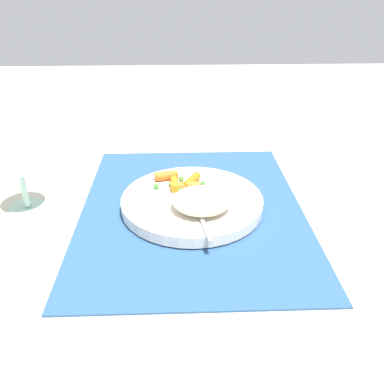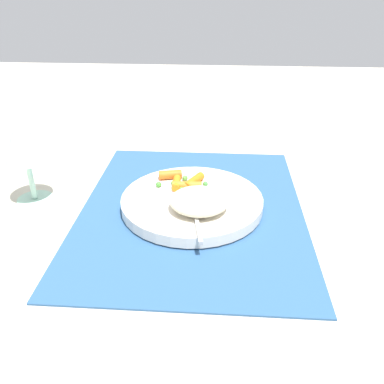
{
  "view_description": "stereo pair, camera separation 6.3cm",
  "coord_description": "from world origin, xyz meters",
  "px_view_note": "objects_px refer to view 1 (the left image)",
  "views": [
    {
      "loc": [
        -0.6,
        0.02,
        0.37
      ],
      "look_at": [
        0.0,
        0.0,
        0.03
      ],
      "focal_mm": 37.95,
      "sensor_mm": 36.0,
      "label": 1
    },
    {
      "loc": [
        -0.6,
        -0.04,
        0.37
      ],
      "look_at": [
        0.0,
        0.0,
        0.03
      ],
      "focal_mm": 37.95,
      "sensor_mm": 36.0,
      "label": 2
    }
  ],
  "objects_px": {
    "fork": "(195,202)",
    "wine_glass": "(15,148)",
    "plate": "(192,202)",
    "rice_mound": "(202,201)",
    "carrot_portion": "(180,181)"
  },
  "relations": [
    {
      "from": "rice_mound",
      "to": "fork",
      "type": "distance_m",
      "value": 0.02
    },
    {
      "from": "plate",
      "to": "wine_glass",
      "type": "xyz_separation_m",
      "value": [
        0.02,
        0.29,
        0.1
      ]
    },
    {
      "from": "plate",
      "to": "rice_mound",
      "type": "height_order",
      "value": "rice_mound"
    },
    {
      "from": "fork",
      "to": "wine_glass",
      "type": "bearing_deg",
      "value": 82.23
    },
    {
      "from": "carrot_portion",
      "to": "fork",
      "type": "xyz_separation_m",
      "value": [
        -0.07,
        -0.02,
        -0.0
      ]
    },
    {
      "from": "rice_mound",
      "to": "wine_glass",
      "type": "height_order",
      "value": "wine_glass"
    },
    {
      "from": "carrot_portion",
      "to": "rice_mound",
      "type": "bearing_deg",
      "value": -158.26
    },
    {
      "from": "fork",
      "to": "wine_glass",
      "type": "relative_size",
      "value": 1.18
    },
    {
      "from": "carrot_portion",
      "to": "wine_glass",
      "type": "relative_size",
      "value": 0.56
    },
    {
      "from": "rice_mound",
      "to": "carrot_portion",
      "type": "xyz_separation_m",
      "value": [
        0.09,
        0.03,
        -0.01
      ]
    },
    {
      "from": "plate",
      "to": "wine_glass",
      "type": "relative_size",
      "value": 1.52
    },
    {
      "from": "fork",
      "to": "wine_glass",
      "type": "xyz_separation_m",
      "value": [
        0.04,
        0.29,
        0.09
      ]
    },
    {
      "from": "fork",
      "to": "plate",
      "type": "bearing_deg",
      "value": 9.12
    },
    {
      "from": "rice_mound",
      "to": "fork",
      "type": "relative_size",
      "value": 0.51
    },
    {
      "from": "rice_mound",
      "to": "carrot_portion",
      "type": "height_order",
      "value": "rice_mound"
    }
  ]
}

